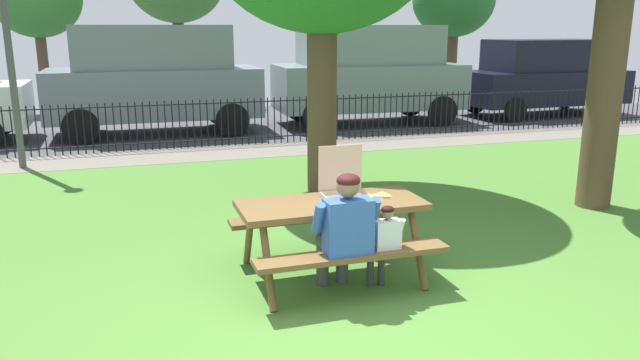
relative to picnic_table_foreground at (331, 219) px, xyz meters
name	(u,v)px	position (x,y,z in m)	size (l,w,h in m)	color
ground	(289,246)	(-0.19, 0.97, -0.61)	(28.00, 12.36, 0.02)	#48782F
cobblestone_walkway	(220,153)	(-0.19, 6.46, -0.60)	(28.00, 1.40, 0.01)	slate
street_asphalt	(199,124)	(-0.19, 10.30, -0.60)	(28.00, 6.29, 0.01)	#424247
picnic_table_foreground	(331,219)	(0.00, 0.00, 0.00)	(1.82, 1.51, 0.79)	brown
pizza_box_open	(345,187)	(0.16, 0.07, 0.29)	(0.46, 0.48, 0.51)	tan
pizza_slice_on_table	(382,195)	(0.55, 0.06, 0.18)	(0.24, 0.27, 0.02)	#F2C15A
adult_at_table	(344,229)	(-0.04, -0.50, 0.06)	(0.61, 0.59, 1.19)	#484848
child_at_table	(384,240)	(0.34, -0.52, -0.08)	(0.35, 0.34, 0.87)	#3A3A3A
iron_fence_streetside	(215,123)	(-0.19, 7.16, -0.10)	(23.72, 0.03, 0.98)	black
lamp_post_walkway	(3,0)	(-3.71, 6.19, 2.25)	(0.28, 0.28, 4.76)	#4C4C51
parked_car_center	(154,77)	(-1.25, 9.15, 0.71)	(4.71, 2.10, 2.46)	slate
parked_car_right	(369,72)	(4.00, 9.15, 0.71)	(4.75, 2.18, 2.46)	slate
parked_car_far_right	(545,76)	(9.23, 9.15, 0.50)	(4.67, 2.09, 2.08)	black
far_tree_right	(454,1)	(9.23, 14.48, 2.70)	(2.87, 2.87, 4.64)	brown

